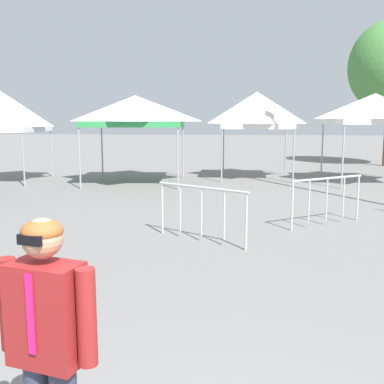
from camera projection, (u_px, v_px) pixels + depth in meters
name	position (u px, v px, depth m)	size (l,w,h in m)	color
canopy_tent_left_of_center	(0.00, 111.00, 16.92)	(3.01, 3.01, 3.41)	#9E9EA3
canopy_tent_far_right	(135.00, 111.00, 16.55)	(3.72, 3.72, 3.20)	#9E9EA3
canopy_tent_center	(257.00, 110.00, 17.84)	(2.82, 2.82, 3.41)	#9E9EA3
canopy_tent_behind_center	(375.00, 109.00, 16.39)	(3.25, 3.25, 3.26)	#9E9EA3
person_foreground	(48.00, 344.00, 2.63)	(0.63, 0.33, 1.78)	#33384C
crowd_barrier_near_person	(327.00, 192.00, 9.98)	(1.73, 1.27, 1.08)	#B7BABF
crowd_barrier_mid_lot	(201.00, 203.00, 8.64)	(1.81, 1.15, 1.08)	#B7BABF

